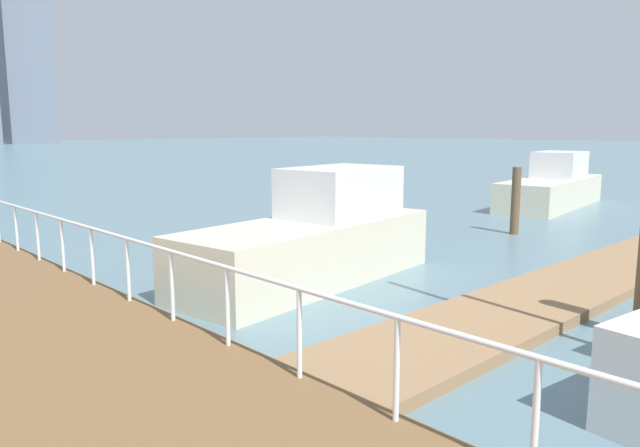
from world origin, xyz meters
TOP-DOWN VIEW (x-y plane):
  - ground_plane at (0.00, 20.00)m, footprint 300.00×300.00m
  - floating_dock at (3.86, 10.11)m, footprint 14.71×2.00m
  - boardwalk_railing at (-3.15, 7.91)m, footprint 0.06×26.96m
  - dock_piling_2 at (9.38, 14.22)m, footprint 0.27×0.27m
  - moored_boat_0 at (1.13, 14.35)m, footprint 6.49×2.99m
  - moored_boat_3 at (16.59, 16.48)m, footprint 7.62×3.25m

SIDE VIEW (x-z plane):
  - ground_plane at x=0.00m, z-range 0.00..0.00m
  - floating_dock at x=3.86m, z-range 0.00..0.18m
  - moored_boat_3 at x=16.59m, z-range -0.32..1.92m
  - moored_boat_0 at x=1.13m, z-range -0.28..2.09m
  - dock_piling_2 at x=9.38m, z-range 0.00..2.06m
  - boardwalk_railing at x=-3.15m, z-range 0.68..1.76m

